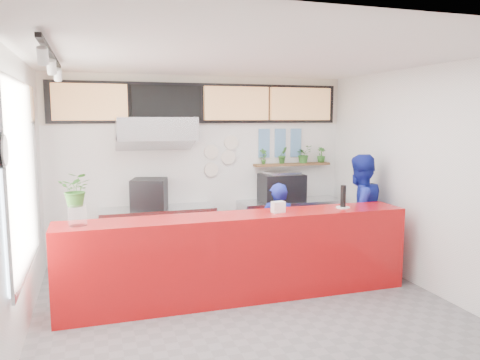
{
  "coord_description": "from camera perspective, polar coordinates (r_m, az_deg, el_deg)",
  "views": [
    {
      "loc": [
        -1.74,
        -5.13,
        2.32
      ],
      "look_at": [
        0.1,
        0.7,
        1.5
      ],
      "focal_mm": 35.0,
      "sensor_mm": 36.0,
      "label": 1
    }
  ],
  "objects": [
    {
      "name": "floor",
      "position": [
        5.89,
        1.16,
        -15.55
      ],
      "size": [
        5.0,
        5.0,
        0.0
      ],
      "primitive_type": "plane",
      "color": "slate",
      "rests_on": "ground"
    },
    {
      "name": "ceiling",
      "position": [
        5.46,
        1.25,
        14.8
      ],
      "size": [
        5.0,
        5.0,
        0.0
      ],
      "primitive_type": "plane",
      "rotation": [
        3.14,
        0.0,
        0.0
      ],
      "color": "silver"
    },
    {
      "name": "wall_back",
      "position": [
        7.87,
        -4.65,
        1.63
      ],
      "size": [
        5.0,
        0.0,
        5.0
      ],
      "primitive_type": "plane",
      "rotation": [
        1.57,
        0.0,
        0.0
      ],
      "color": "white",
      "rests_on": "ground"
    },
    {
      "name": "wall_left",
      "position": [
        5.25,
        -25.63,
        -2.1
      ],
      "size": [
        0.0,
        5.0,
        5.0
      ],
      "primitive_type": "plane",
      "rotation": [
        1.57,
        0.0,
        1.57
      ],
      "color": "white",
      "rests_on": "ground"
    },
    {
      "name": "wall_right",
      "position": [
        6.7,
        21.89,
        0.06
      ],
      "size": [
        0.0,
        5.0,
        5.0
      ],
      "primitive_type": "plane",
      "rotation": [
        1.57,
        0.0,
        -1.57
      ],
      "color": "white",
      "rests_on": "ground"
    },
    {
      "name": "service_counter",
      "position": [
        6.06,
        -0.05,
        -9.34
      ],
      "size": [
        4.5,
        0.6,
        1.1
      ],
      "primitive_type": "cube",
      "color": "#B10C0E",
      "rests_on": "ground"
    },
    {
      "name": "cream_band",
      "position": [
        7.82,
        -4.72,
        9.67
      ],
      "size": [
        5.0,
        0.02,
        0.8
      ],
      "primitive_type": "cube",
      "color": "beige",
      "rests_on": "wall_back"
    },
    {
      "name": "prep_bench",
      "position": [
        7.62,
        -9.97,
        -6.68
      ],
      "size": [
        1.8,
        0.6,
        0.9
      ],
      "primitive_type": "cube",
      "color": "#B2B5BA",
      "rests_on": "ground"
    },
    {
      "name": "panini_oven",
      "position": [
        7.47,
        -10.99,
        -1.64
      ],
      "size": [
        0.64,
        0.64,
        0.47
      ],
      "primitive_type": "cube",
      "rotation": [
        0.0,
        0.0,
        -0.28
      ],
      "color": "black",
      "rests_on": "prep_bench"
    },
    {
      "name": "extraction_hood",
      "position": [
        7.34,
        -10.22,
        6.19
      ],
      "size": [
        1.2,
        0.7,
        0.35
      ],
      "primitive_type": "cube",
      "color": "#B2B5BA",
      "rests_on": "ceiling"
    },
    {
      "name": "hood_lip",
      "position": [
        7.35,
        -10.18,
        4.63
      ],
      "size": [
        1.2,
        0.69,
        0.31
      ],
      "primitive_type": "cube",
      "rotation": [
        -0.35,
        0.0,
        0.0
      ],
      "color": "#B2B5BA",
      "rests_on": "ceiling"
    },
    {
      "name": "right_bench",
      "position": [
        8.23,
        6.19,
        -5.54
      ],
      "size": [
        1.8,
        0.6,
        0.9
      ],
      "primitive_type": "cube",
      "color": "#B2B5BA",
      "rests_on": "ground"
    },
    {
      "name": "espresso_machine",
      "position": [
        8.03,
        5.09,
        -0.91
      ],
      "size": [
        0.72,
        0.52,
        0.46
      ],
      "primitive_type": "cube",
      "rotation": [
        0.0,
        0.0,
        -0.01
      ],
      "color": "black",
      "rests_on": "right_bench"
    },
    {
      "name": "espresso_tray",
      "position": [
        8.0,
        5.11,
        0.83
      ],
      "size": [
        0.59,
        0.44,
        0.05
      ],
      "primitive_type": "cube",
      "rotation": [
        0.0,
        0.0,
        0.1
      ],
      "color": "silver",
      "rests_on": "espresso_machine"
    },
    {
      "name": "herb_shelf",
      "position": [
        8.28,
        6.38,
        1.91
      ],
      "size": [
        1.4,
        0.18,
        0.04
      ],
      "primitive_type": "cube",
      "color": "brown",
      "rests_on": "wall_back"
    },
    {
      "name": "menu_board_far_left",
      "position": [
        7.51,
        -17.82,
        9.03
      ],
      "size": [
        1.1,
        0.1,
        0.55
      ],
      "primitive_type": "cube",
      "color": "tan",
      "rests_on": "wall_back"
    },
    {
      "name": "menu_board_mid_left",
      "position": [
        7.6,
        -8.93,
        9.28
      ],
      "size": [
        1.1,
        0.1,
        0.55
      ],
      "primitive_type": "cube",
      "color": "black",
      "rests_on": "wall_back"
    },
    {
      "name": "menu_board_mid_right",
      "position": [
        7.86,
        -0.43,
        9.32
      ],
      "size": [
        1.1,
        0.1,
        0.55
      ],
      "primitive_type": "cube",
      "color": "tan",
      "rests_on": "wall_back"
    },
    {
      "name": "menu_board_far_right",
      "position": [
        8.27,
        7.38,
        9.17
      ],
      "size": [
        1.1,
        0.1,
        0.55
      ],
      "primitive_type": "cube",
      "color": "tan",
      "rests_on": "wall_back"
    },
    {
      "name": "soffit",
      "position": [
        7.79,
        -4.67,
        9.31
      ],
      "size": [
        4.8,
        0.04,
        0.65
      ],
      "primitive_type": "cube",
      "color": "black",
      "rests_on": "wall_back"
    },
    {
      "name": "window_pane",
      "position": [
        5.51,
        -25.01,
        0.47
      ],
      "size": [
        0.04,
        2.2,
        1.9
      ],
      "primitive_type": "cube",
      "color": "silver",
      "rests_on": "wall_left"
    },
    {
      "name": "window_frame",
      "position": [
        5.51,
        -24.81,
        0.48
      ],
      "size": [
        0.03,
        2.3,
        2.0
      ],
      "primitive_type": "cube",
      "color": "#B2B5BA",
      "rests_on": "wall_left"
    },
    {
      "name": "wall_clock_rim",
      "position": [
        4.3,
        -27.17,
        3.21
      ],
      "size": [
        0.05,
        0.3,
        0.3
      ],
      "primitive_type": "cylinder",
      "rotation": [
        0.0,
        1.57,
        0.0
      ],
      "color": "black",
      "rests_on": "wall_left"
    },
    {
      "name": "wall_clock_face",
      "position": [
        4.29,
        -26.78,
        3.23
      ],
      "size": [
        0.02,
        0.26,
        0.26
      ],
      "primitive_type": "cylinder",
      "rotation": [
        0.0,
        1.57,
        0.0
      ],
      "color": "white",
      "rests_on": "wall_left"
    },
    {
      "name": "track_rail",
      "position": [
        5.18,
        -22.06,
        13.98
      ],
      "size": [
        0.05,
        2.4,
        0.04
      ],
      "primitive_type": "cube",
      "color": "black",
      "rests_on": "ceiling"
    },
    {
      "name": "dec_plate_a",
      "position": [
        7.85,
        -3.55,
        3.46
      ],
      "size": [
        0.24,
        0.03,
        0.24
      ],
      "primitive_type": "cylinder",
      "rotation": [
        1.57,
        0.0,
        0.0
      ],
      "color": "silver",
      "rests_on": "wall_back"
    },
    {
      "name": "dec_plate_b",
      "position": [
        7.94,
        -1.44,
        2.79
      ],
      "size": [
        0.24,
        0.03,
        0.24
      ],
      "primitive_type": "cylinder",
      "rotation": [
        1.57,
        0.0,
        0.0
      ],
      "color": "silver",
      "rests_on": "wall_back"
    },
    {
      "name": "dec_plate_c",
      "position": [
        7.88,
        -3.53,
        1.28
      ],
      "size": [
        0.24,
        0.03,
        0.24
      ],
      "primitive_type": "cylinder",
      "rotation": [
        1.57,
        0.0,
        0.0
      ],
      "color": "silver",
      "rests_on": "wall_back"
    },
    {
      "name": "dec_plate_d",
      "position": [
        7.93,
        -1.1,
        4.6
      ],
      "size": [
        0.24,
        0.03,
        0.24
      ],
      "primitive_type": "cylinder",
      "rotation": [
        1.57,
        0.0,
        0.0
      ],
      "color": "silver",
      "rests_on": "wall_back"
    },
    {
      "name": "photo_frame_a",
      "position": [
        8.13,
        2.96,
        5.37
      ],
      "size": [
        0.2,
        0.02,
        0.25
      ],
      "primitive_type": "cube",
      "color": "#598CBF",
      "rests_on": "wall_back"
    },
    {
      "name": "photo_frame_b",
      "position": [
        8.24,
        4.92,
        5.38
      ],
      "size": [
        0.2,
        0.02,
        0.25
      ],
      "primitive_type": "cube",
      "color": "#598CBF",
      "rests_on": "wall_back"
    },
    {
      "name": "photo_frame_c",
      "position": [
        8.36,
        6.83,
        5.39
      ],
      "size": [
        0.2,
        0.02,
        0.25
      ],
      "primitive_type": "cube",
      "color": "#598CBF",
      "rests_on": "wall_back"
    },
    {
      "name": "photo_frame_d",
      "position": [
        8.14,
        2.95,
        3.61
      ],
      "size": [
        0.2,
        0.02,
        0.25
      ],
      "primitive_type": "cube",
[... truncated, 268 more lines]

